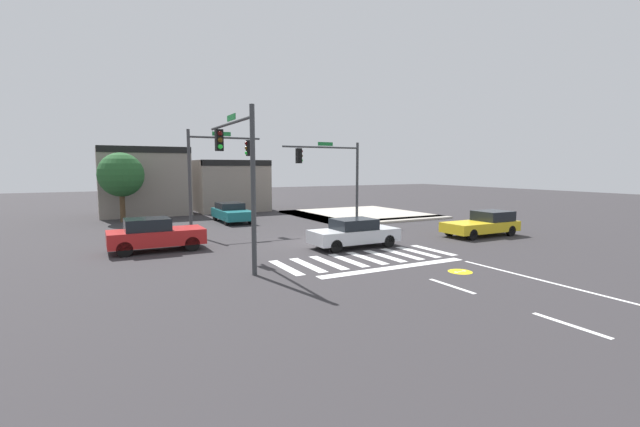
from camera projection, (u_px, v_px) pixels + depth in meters
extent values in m
plane|color=#302D30|center=(318.00, 242.00, 22.52)|extent=(120.00, 120.00, 0.00)
cube|color=silver|center=(286.00, 267.00, 16.80)|extent=(0.40, 2.82, 0.01)
cube|color=silver|center=(307.00, 265.00, 17.24)|extent=(0.40, 2.82, 0.01)
cube|color=silver|center=(328.00, 262.00, 17.69)|extent=(0.40, 2.82, 0.01)
cube|color=silver|center=(348.00, 260.00, 18.13)|extent=(0.40, 2.82, 0.01)
cube|color=silver|center=(366.00, 258.00, 18.57)|extent=(0.40, 2.82, 0.01)
cube|color=silver|center=(384.00, 256.00, 19.01)|extent=(0.40, 2.82, 0.01)
cube|color=silver|center=(401.00, 254.00, 19.46)|extent=(0.40, 2.82, 0.01)
cube|color=silver|center=(417.00, 252.00, 19.90)|extent=(0.40, 2.82, 0.01)
cube|color=silver|center=(433.00, 250.00, 20.34)|extent=(0.40, 2.82, 0.01)
cube|color=white|center=(395.00, 267.00, 16.82)|extent=(6.80, 0.50, 0.01)
cube|color=white|center=(452.00, 286.00, 14.18)|extent=(0.16, 2.00, 0.01)
cube|color=white|center=(570.00, 325.00, 10.67)|extent=(0.16, 2.00, 0.01)
cylinder|color=yellow|center=(460.00, 272.00, 16.14)|extent=(0.90, 0.90, 0.01)
cylinder|color=white|center=(456.00, 272.00, 16.04)|extent=(0.14, 0.14, 0.00)
cylinder|color=white|center=(464.00, 271.00, 16.23)|extent=(0.14, 0.14, 0.00)
cube|color=white|center=(460.00, 272.00, 16.14)|extent=(0.41, 0.04, 0.00)
cube|color=#B2AA9E|center=(394.00, 220.00, 31.28)|extent=(10.00, 1.60, 0.15)
cube|color=#B2AA9E|center=(313.00, 217.00, 33.54)|extent=(1.60, 10.00, 0.15)
cube|color=#B2AA9E|center=(358.00, 214.00, 35.49)|extent=(10.00, 10.00, 0.15)
cube|color=gray|center=(143.00, 181.00, 35.55)|extent=(6.85, 5.34, 5.54)
cube|color=black|center=(145.00, 149.00, 33.12)|extent=(6.85, 0.50, 0.50)
cube|color=gray|center=(228.00, 185.00, 39.52)|extent=(6.07, 6.50, 4.55)
cube|color=black|center=(237.00, 163.00, 36.62)|extent=(6.07, 0.50, 0.50)
cylinder|color=#383A3D|center=(357.00, 184.00, 29.58)|extent=(0.18, 0.18, 5.60)
cylinder|color=#383A3D|center=(322.00, 147.00, 28.02)|extent=(5.56, 0.12, 0.12)
cube|color=black|center=(299.00, 156.00, 27.31)|extent=(0.32, 0.32, 0.95)
sphere|color=#470A0A|center=(301.00, 151.00, 27.36)|extent=(0.22, 0.22, 0.22)
sphere|color=#4C330C|center=(301.00, 156.00, 27.39)|extent=(0.22, 0.22, 0.22)
sphere|color=#1ED833|center=(301.00, 160.00, 27.42)|extent=(0.22, 0.22, 0.22)
cube|color=#197233|center=(325.00, 144.00, 28.13)|extent=(1.10, 0.03, 0.24)
cylinder|color=#383A3D|center=(253.00, 191.00, 15.32)|extent=(0.18, 0.18, 6.12)
cylinder|color=#383A3D|center=(229.00, 124.00, 17.50)|extent=(0.12, 5.62, 0.12)
cube|color=black|center=(219.00, 140.00, 19.02)|extent=(0.32, 0.32, 0.95)
sphere|color=#470A0A|center=(220.00, 133.00, 18.84)|extent=(0.22, 0.22, 0.22)
sphere|color=#4C330C|center=(220.00, 140.00, 18.87)|extent=(0.22, 0.22, 0.22)
sphere|color=#1ED833|center=(220.00, 147.00, 18.90)|extent=(0.22, 0.22, 0.22)
cube|color=#197233|center=(231.00, 118.00, 17.23)|extent=(0.03, 1.10, 0.24)
cylinder|color=#383A3D|center=(190.00, 183.00, 24.51)|extent=(0.18, 0.18, 6.06)
cylinder|color=#383A3D|center=(225.00, 138.00, 25.22)|extent=(4.24, 0.12, 0.12)
cube|color=black|center=(249.00, 148.00, 25.96)|extent=(0.32, 0.32, 0.95)
sphere|color=#470A0A|center=(246.00, 143.00, 25.85)|extent=(0.22, 0.22, 0.22)
sphere|color=#4C330C|center=(247.00, 148.00, 25.88)|extent=(0.22, 0.22, 0.22)
sphere|color=#1ED833|center=(247.00, 153.00, 25.91)|extent=(0.22, 0.22, 0.22)
cube|color=#197233|center=(222.00, 134.00, 25.09)|extent=(1.10, 0.03, 0.24)
cube|color=#B7BABF|center=(354.00, 235.00, 21.02)|extent=(4.41, 1.78, 0.62)
cube|color=black|center=(354.00, 224.00, 20.95)|extent=(1.98, 1.57, 0.51)
cylinder|color=black|center=(336.00, 246.00, 19.67)|extent=(0.62, 0.22, 0.62)
cylinder|color=black|center=(320.00, 241.00, 21.04)|extent=(0.62, 0.22, 0.62)
cylinder|color=black|center=(388.00, 241.00, 21.07)|extent=(0.62, 0.22, 0.62)
cylinder|color=black|center=(370.00, 237.00, 22.44)|extent=(0.62, 0.22, 0.62)
cube|color=gold|center=(480.00, 226.00, 24.51)|extent=(4.52, 1.90, 0.56)
cube|color=black|center=(493.00, 216.00, 24.92)|extent=(1.92, 1.67, 0.57)
cylinder|color=black|center=(472.00, 235.00, 23.08)|extent=(0.61, 0.22, 0.61)
cylinder|color=black|center=(449.00, 231.00, 24.56)|extent=(0.61, 0.22, 0.61)
cylinder|color=black|center=(511.00, 231.00, 24.52)|extent=(0.61, 0.22, 0.61)
cylinder|color=black|center=(487.00, 227.00, 25.99)|extent=(0.61, 0.22, 0.61)
cube|color=red|center=(157.00, 237.00, 20.12)|extent=(4.26, 1.89, 0.70)
cube|color=black|center=(147.00, 224.00, 19.88)|extent=(1.96, 1.66, 0.55)
cylinder|color=black|center=(185.00, 239.00, 21.57)|extent=(0.69, 0.22, 0.69)
cylinder|color=black|center=(192.00, 244.00, 20.10)|extent=(0.69, 0.22, 0.69)
cylinder|color=black|center=(122.00, 243.00, 20.22)|extent=(0.69, 0.22, 0.69)
cylinder|color=black|center=(124.00, 249.00, 18.75)|extent=(0.69, 0.22, 0.69)
cube|color=#196B70|center=(232.00, 214.00, 30.71)|extent=(1.91, 4.50, 0.63)
cube|color=black|center=(230.00, 206.00, 31.12)|extent=(1.68, 2.10, 0.46)
cylinder|color=black|center=(250.00, 219.00, 29.79)|extent=(0.22, 0.62, 0.62)
cylinder|color=black|center=(226.00, 221.00, 29.00)|extent=(0.22, 0.62, 0.62)
cylinder|color=black|center=(237.00, 215.00, 32.48)|extent=(0.22, 0.62, 0.62)
cylinder|color=black|center=(215.00, 216.00, 31.69)|extent=(0.22, 0.62, 0.62)
cylinder|color=#4C3823|center=(122.00, 203.00, 30.70)|extent=(0.36, 0.36, 2.80)
sphere|color=#235628|center=(121.00, 175.00, 30.49)|extent=(3.15, 3.15, 3.15)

